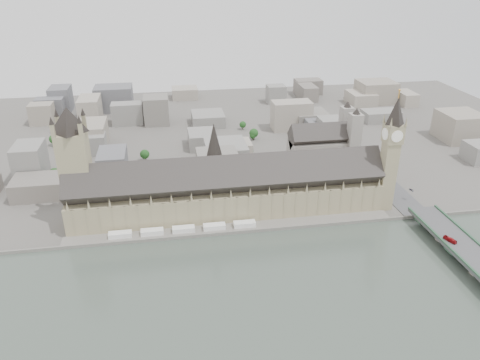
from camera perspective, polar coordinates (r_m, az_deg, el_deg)
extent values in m
plane|color=#595651|center=(392.64, -1.07, -5.49)|extent=(900.00, 900.00, 0.00)
cube|color=slate|center=(379.17, -0.73, -6.44)|extent=(600.00, 1.50, 3.00)
cube|color=slate|center=(385.76, -0.90, -5.93)|extent=(270.00, 15.00, 2.00)
cube|color=white|center=(383.89, -14.41, -6.47)|extent=(18.00, 7.00, 4.00)
cube|color=white|center=(381.98, -10.66, -6.23)|extent=(18.00, 7.00, 4.00)
cube|color=white|center=(381.70, -6.90, -5.97)|extent=(18.00, 7.00, 4.00)
cube|color=white|center=(383.05, -3.15, -5.69)|extent=(18.00, 7.00, 4.00)
cube|color=white|center=(386.02, 0.56, -5.38)|extent=(18.00, 7.00, 4.00)
cube|color=gray|center=(403.81, -1.50, -2.54)|extent=(265.00, 40.00, 25.00)
cube|color=#332F2D|center=(393.80, -1.54, 0.37)|extent=(265.00, 40.73, 40.73)
cube|color=gray|center=(424.79, 17.47, 0.47)|extent=(12.00, 12.00, 62.00)
cube|color=gray|center=(410.77, 18.17, 5.41)|extent=(14.00, 14.00, 16.00)
cylinder|color=white|center=(414.08, 19.06, 5.44)|extent=(0.60, 10.00, 10.00)
cylinder|color=white|center=(407.55, 17.27, 5.38)|extent=(0.60, 10.00, 10.00)
cylinder|color=white|center=(416.78, 17.74, 5.75)|extent=(10.00, 0.60, 10.00)
cylinder|color=white|center=(404.79, 18.62, 5.06)|extent=(10.00, 0.60, 10.00)
cone|color=black|center=(405.12, 18.53, 7.94)|extent=(17.00, 17.00, 22.00)
cylinder|color=#F3A847|center=(401.49, 18.81, 9.84)|extent=(1.00, 1.00, 6.00)
sphere|color=#F3A847|center=(400.65, 18.88, 10.32)|extent=(2.00, 2.00, 2.00)
cone|color=gray|center=(415.56, 18.81, 7.30)|extent=(2.40, 2.40, 8.00)
cone|color=gray|center=(409.69, 17.18, 7.27)|extent=(2.40, 2.40, 8.00)
cone|color=gray|center=(404.72, 19.63, 6.71)|extent=(2.40, 2.40, 8.00)
cone|color=gray|center=(398.69, 17.97, 6.68)|extent=(2.40, 2.40, 8.00)
cube|color=gray|center=(401.09, -19.20, 0.14)|extent=(23.00, 23.00, 80.00)
cone|color=black|center=(383.81, -20.25, 6.91)|extent=(30.00, 30.00, 20.00)
cylinder|color=gray|center=(394.89, -3.11, 1.67)|extent=(12.00, 12.00, 20.00)
cone|color=black|center=(385.93, -3.19, 4.94)|extent=(13.00, 13.00, 28.00)
cube|color=#474749|center=(378.42, 26.51, -8.88)|extent=(25.00, 325.00, 10.25)
cube|color=gray|center=(491.19, 9.47, 2.93)|extent=(60.00, 28.00, 34.00)
cube|color=#332F2D|center=(483.40, 9.65, 5.34)|extent=(60.00, 28.28, 28.28)
cube|color=gray|center=(507.20, 12.61, 5.20)|extent=(12.00, 12.00, 64.00)
cube|color=gray|center=(486.48, 13.62, 4.23)|extent=(12.00, 12.00, 64.00)
imported|color=#9F1216|center=(384.86, 24.22, -6.64)|extent=(6.02, 10.81, 2.95)
imported|color=gray|center=(453.36, 20.18, -1.16)|extent=(3.39, 5.10, 1.37)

